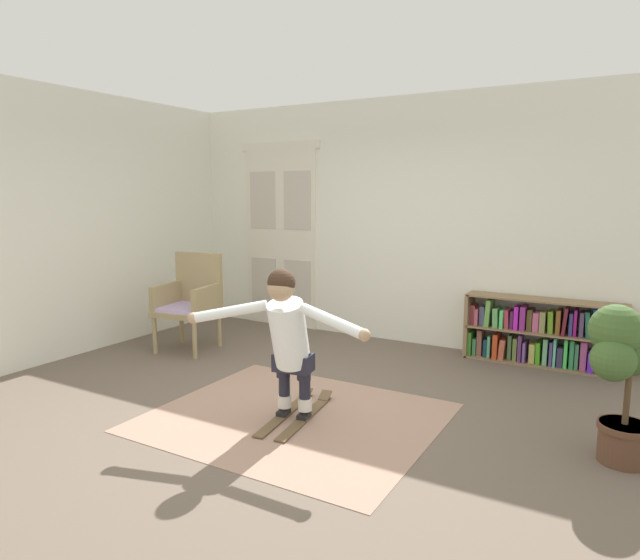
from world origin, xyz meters
name	(u,v)px	position (x,y,z in m)	size (l,w,h in m)	color
ground_plane	(288,412)	(0.00, 0.00, 0.00)	(7.20, 7.20, 0.00)	brown
back_wall	(407,222)	(0.00, 2.60, 1.45)	(6.00, 0.10, 2.90)	silver
side_wall_left	(81,224)	(-3.00, 0.40, 1.45)	(0.10, 6.00, 2.90)	silver
double_door	(281,235)	(-1.77, 2.54, 1.23)	(1.22, 0.05, 2.45)	silver
rug	(295,417)	(0.11, -0.07, 0.00)	(2.21, 1.90, 0.01)	#A37E6A
bookshelf	(542,335)	(1.60, 2.39, 0.32)	(1.57, 0.30, 0.71)	olive
wicker_chair	(190,299)	(-2.02, 1.04, 0.58)	(0.69, 0.69, 1.10)	#9E8A5F
potted_plant	(621,367)	(2.36, 0.44, 0.64)	(0.44, 0.52, 1.06)	brown
skis_pair	(296,413)	(0.10, -0.03, 0.02)	(0.40, 0.99, 0.07)	brown
person_skier	(288,332)	(0.12, -0.18, 0.74)	(1.46, 0.63, 1.16)	white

